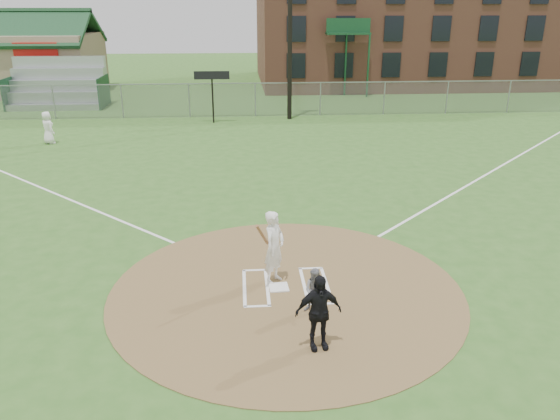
{
  "coord_description": "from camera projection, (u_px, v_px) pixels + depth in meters",
  "views": [
    {
      "loc": [
        -1.02,
        -11.52,
        6.39
      ],
      "look_at": [
        0.0,
        2.0,
        1.3
      ],
      "focal_mm": 35.0,
      "sensor_mm": 36.0,
      "label": 1
    }
  ],
  "objects": [
    {
      "name": "batter_at_plate",
      "position": [
        274.0,
        247.0,
        13.11
      ],
      "size": [
        0.85,
        1.08,
        1.84
      ],
      "color": "white",
      "rests_on": "dirt_circle"
    },
    {
      "name": "ondeck_player",
      "position": [
        48.0,
        128.0,
        26.68
      ],
      "size": [
        0.9,
        0.9,
        1.58
      ],
      "primitive_type": "imported",
      "rotation": [
        0.0,
        0.0,
        2.37
      ],
      "color": "white",
      "rests_on": "ground"
    },
    {
      "name": "home_plate",
      "position": [
        279.0,
        287.0,
        13.12
      ],
      "size": [
        0.48,
        0.48,
        0.03
      ],
      "primitive_type": "cube",
      "rotation": [
        0.0,
        0.0,
        0.05
      ],
      "color": "white",
      "rests_on": "dirt_circle"
    },
    {
      "name": "bleachers",
      "position": [
        57.0,
        83.0,
        36.05
      ],
      "size": [
        6.08,
        3.2,
        3.2
      ],
      "color": "#B7BABF",
      "rests_on": "ground"
    },
    {
      "name": "batters_boxes",
      "position": [
        286.0,
        286.0,
        13.2
      ],
      "size": [
        2.08,
        1.88,
        0.01
      ],
      "color": "white",
      "rests_on": "dirt_circle"
    },
    {
      "name": "dirt_circle",
      "position": [
        286.0,
        290.0,
        13.07
      ],
      "size": [
        8.4,
        8.4,
        0.02
      ],
      "primitive_type": "cylinder",
      "color": "brown",
      "rests_on": "ground"
    },
    {
      "name": "foul_line_first",
      "position": [
        488.0,
        174.0,
        22.11
      ],
      "size": [
        17.04,
        17.04,
        0.01
      ],
      "primitive_type": "cube",
      "rotation": [
        0.0,
        0.0,
        -0.79
      ],
      "color": "white",
      "rests_on": "ground"
    },
    {
      "name": "foul_line_third",
      "position": [
        32.0,
        184.0,
        20.84
      ],
      "size": [
        17.04,
        17.04,
        0.01
      ],
      "primitive_type": "cube",
      "rotation": [
        0.0,
        0.0,
        0.79
      ],
      "color": "white",
      "rests_on": "ground"
    },
    {
      "name": "outfield_fence",
      "position": [
        255.0,
        100.0,
        33.25
      ],
      "size": [
        56.08,
        0.08,
        2.03
      ],
      "color": "slate",
      "rests_on": "ground"
    },
    {
      "name": "scoreboard_sign",
      "position": [
        212.0,
        81.0,
        30.91
      ],
      "size": [
        2.0,
        0.1,
        2.93
      ],
      "color": "black",
      "rests_on": "ground"
    },
    {
      "name": "clubhouse",
      "position": [
        16.0,
        61.0,
        41.76
      ],
      "size": [
        12.2,
        8.71,
        6.23
      ],
      "color": "tan",
      "rests_on": "ground"
    },
    {
      "name": "ground",
      "position": [
        286.0,
        290.0,
        13.07
      ],
      "size": [
        140.0,
        140.0,
        0.0
      ],
      "primitive_type": "plane",
      "color": "#315D20",
      "rests_on": "ground"
    },
    {
      "name": "catcher",
      "position": [
        316.0,
        291.0,
        11.9
      ],
      "size": [
        0.63,
        0.57,
        1.05
      ],
      "primitive_type": "imported",
      "rotation": [
        0.0,
        0.0,
        -0.4
      ],
      "color": "gray",
      "rests_on": "dirt_circle"
    },
    {
      "name": "umpire",
      "position": [
        318.0,
        312.0,
        10.58
      ],
      "size": [
        0.97,
        0.51,
        1.58
      ],
      "primitive_type": "imported",
      "rotation": [
        0.0,
        0.0,
        0.14
      ],
      "color": "black",
      "rests_on": "dirt_circle"
    },
    {
      "name": "light_pole",
      "position": [
        290.0,
        1.0,
        30.49
      ],
      "size": [
        1.2,
        0.3,
        12.22
      ],
      "color": "black",
      "rests_on": "ground"
    }
  ]
}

